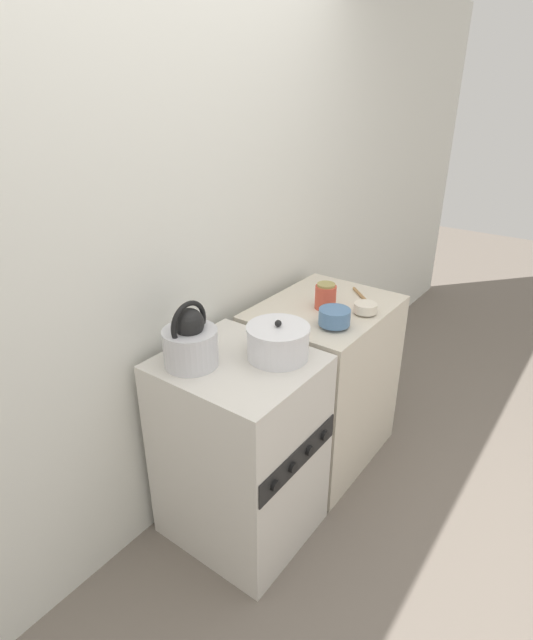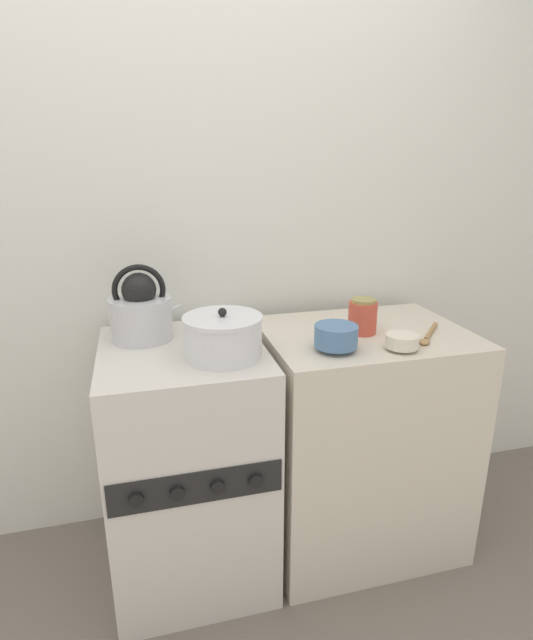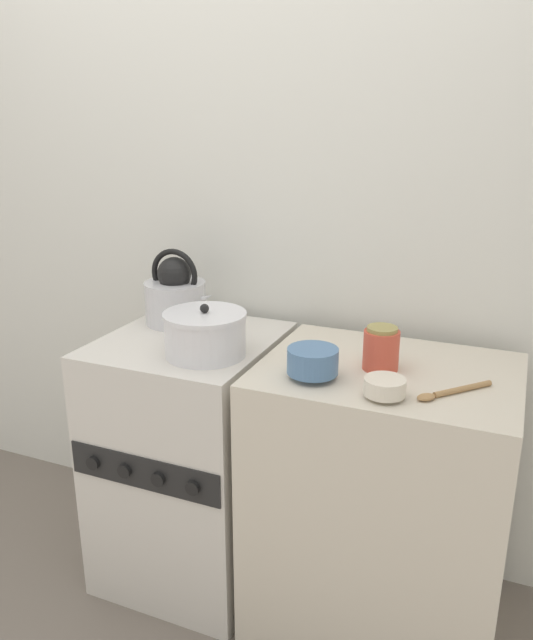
{
  "view_description": "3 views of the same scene",
  "coord_description": "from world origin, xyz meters",
  "px_view_note": "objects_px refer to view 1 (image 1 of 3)",
  "views": [
    {
      "loc": [
        -1.33,
        -0.82,
        1.9
      ],
      "look_at": [
        0.23,
        0.33,
        0.98
      ],
      "focal_mm": 28.0,
      "sensor_mm": 36.0,
      "label": 1
    },
    {
      "loc": [
        -0.12,
        -1.3,
        1.51
      ],
      "look_at": [
        0.31,
        0.34,
        0.96
      ],
      "focal_mm": 28.0,
      "sensor_mm": 36.0,
      "label": 2
    },
    {
      "loc": [
        1.0,
        -1.4,
        1.6
      ],
      "look_at": [
        0.28,
        0.31,
        0.99
      ],
      "focal_mm": 35.0,
      "sensor_mm": 36.0,
      "label": 3
    }
  ],
  "objects_px": {
    "stove": "(240,449)",
    "cooking_pot": "(278,342)",
    "small_ceramic_bowl": "(365,308)",
    "kettle": "(191,341)",
    "enamel_bowl": "(334,317)",
    "storage_jar": "(326,296)"
  },
  "relations": [
    {
      "from": "stove",
      "to": "cooking_pot",
      "type": "relative_size",
      "value": 3.47
    },
    {
      "from": "stove",
      "to": "small_ceramic_bowl",
      "type": "bearing_deg",
      "value": -16.6
    },
    {
      "from": "stove",
      "to": "cooking_pot",
      "type": "height_order",
      "value": "cooking_pot"
    },
    {
      "from": "kettle",
      "to": "enamel_bowl",
      "type": "xyz_separation_m",
      "value": [
        0.61,
        -0.3,
        -0.05
      ]
    },
    {
      "from": "storage_jar",
      "to": "stove",
      "type": "bearing_deg",
      "value": 178.13
    },
    {
      "from": "stove",
      "to": "storage_jar",
      "type": "xyz_separation_m",
      "value": [
        0.65,
        -0.02,
        0.51
      ]
    },
    {
      "from": "cooking_pot",
      "to": "small_ceramic_bowl",
      "type": "xyz_separation_m",
      "value": [
        0.58,
        -0.1,
        -0.03
      ]
    },
    {
      "from": "stove",
      "to": "kettle",
      "type": "xyz_separation_m",
      "value": [
        -0.12,
        0.13,
        0.55
      ]
    },
    {
      "from": "kettle",
      "to": "small_ceramic_bowl",
      "type": "relative_size",
      "value": 2.46
    },
    {
      "from": "cooking_pot",
      "to": "kettle",
      "type": "bearing_deg",
      "value": 135.55
    },
    {
      "from": "kettle",
      "to": "enamel_bowl",
      "type": "distance_m",
      "value": 0.68
    },
    {
      "from": "cooking_pot",
      "to": "storage_jar",
      "type": "height_order",
      "value": "cooking_pot"
    },
    {
      "from": "cooking_pot",
      "to": "enamel_bowl",
      "type": "bearing_deg",
      "value": -8.25
    },
    {
      "from": "kettle",
      "to": "cooking_pot",
      "type": "xyz_separation_m",
      "value": [
        0.25,
        -0.24,
        -0.03
      ]
    },
    {
      "from": "cooking_pot",
      "to": "small_ceramic_bowl",
      "type": "relative_size",
      "value": 2.35
    },
    {
      "from": "enamel_bowl",
      "to": "storage_jar",
      "type": "bearing_deg",
      "value": 41.19
    },
    {
      "from": "kettle",
      "to": "cooking_pot",
      "type": "height_order",
      "value": "kettle"
    },
    {
      "from": "cooking_pot",
      "to": "stove",
      "type": "bearing_deg",
      "value": 139.06
    },
    {
      "from": "stove",
      "to": "enamel_bowl",
      "type": "xyz_separation_m",
      "value": [
        0.49,
        -0.16,
        0.5
      ]
    },
    {
      "from": "kettle",
      "to": "storage_jar",
      "type": "bearing_deg",
      "value": -11.35
    },
    {
      "from": "enamel_bowl",
      "to": "cooking_pot",
      "type": "bearing_deg",
      "value": 171.75
    },
    {
      "from": "kettle",
      "to": "enamel_bowl",
      "type": "height_order",
      "value": "kettle"
    }
  ]
}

